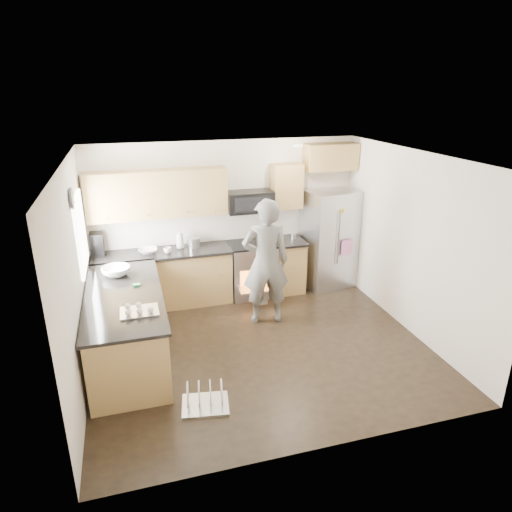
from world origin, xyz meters
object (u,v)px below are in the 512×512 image
object	(u,v)px
person	(266,262)
dish_rack	(205,400)
stove_range	(252,257)
refrigerator	(329,239)

from	to	relation	value
person	dish_rack	world-z (taller)	person
stove_range	dish_rack	xyz separation A→B (m)	(-1.31, -2.73, -0.59)
person	stove_range	bearing A→B (deg)	-87.23
dish_rack	person	bearing A→B (deg)	54.35
stove_range	dish_rack	size ratio (longest dim) A/B	3.08
refrigerator	dish_rack	size ratio (longest dim) A/B	2.99
stove_range	person	distance (m)	1.03
stove_range	person	size ratio (longest dim) A/B	0.93
person	dish_rack	bearing A→B (deg)	60.51
dish_rack	refrigerator	bearing A→B (deg)	45.11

